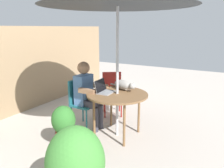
{
  "coord_description": "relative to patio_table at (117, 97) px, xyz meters",
  "views": [
    {
      "loc": [
        -3.1,
        -1.7,
        1.81
      ],
      "look_at": [
        0.0,
        0.1,
        0.9
      ],
      "focal_mm": 35.73,
      "sensor_mm": 36.0,
      "label": 1
    }
  ],
  "objects": [
    {
      "name": "potted_plant_corner",
      "position": [
        -1.64,
        -0.45,
        -0.19
      ],
      "size": [
        0.58,
        0.58,
        0.92
      ],
      "color": "#33383D",
      "rests_on": "ground"
    },
    {
      "name": "fence_back",
      "position": [
        0.0,
        2.37,
        0.24
      ],
      "size": [
        5.99,
        0.08,
        1.84
      ],
      "primitive_type": "cube",
      "color": "#937756",
      "rests_on": "ground"
    },
    {
      "name": "chair_occupied",
      "position": [
        0.0,
        0.78,
        -0.16
      ],
      "size": [
        0.4,
        0.4,
        0.89
      ],
      "color": "#1E606B",
      "rests_on": "ground"
    },
    {
      "name": "person_seated",
      "position": [
        0.0,
        0.62,
        0.01
      ],
      "size": [
        0.48,
        0.48,
        1.23
      ],
      "color": "#4C72A5",
      "rests_on": "ground"
    },
    {
      "name": "patio_table",
      "position": [
        0.0,
        0.0,
        0.0
      ],
      "size": [
        1.02,
        1.02,
        0.75
      ],
      "color": "brown",
      "rests_on": "ground"
    },
    {
      "name": "ground_plane",
      "position": [
        0.0,
        0.0,
        -0.68
      ],
      "size": [
        14.0,
        14.0,
        0.0
      ],
      "primitive_type": "plane",
      "color": "#ADA399"
    },
    {
      "name": "chair_empty",
      "position": [
        0.85,
        0.59,
        -0.16
      ],
      "size": [
        0.56,
        0.56,
        0.89
      ],
      "color": "maroon",
      "rests_on": "ground"
    },
    {
      "name": "cat",
      "position": [
        0.26,
        0.01,
        0.15
      ],
      "size": [
        0.33,
        0.61,
        0.17
      ],
      "color": "gray",
      "rests_on": "patio_table"
    },
    {
      "name": "potted_plant_by_chair",
      "position": [
        -0.78,
        0.49,
        -0.31
      ],
      "size": [
        0.36,
        0.36,
        0.68
      ],
      "color": "#9E5138",
      "rests_on": "ground"
    },
    {
      "name": "laptop",
      "position": [
        -0.06,
        0.24,
        0.13
      ],
      "size": [
        0.31,
        0.27,
        0.21
      ],
      "color": "gray",
      "rests_on": "patio_table"
    }
  ]
}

